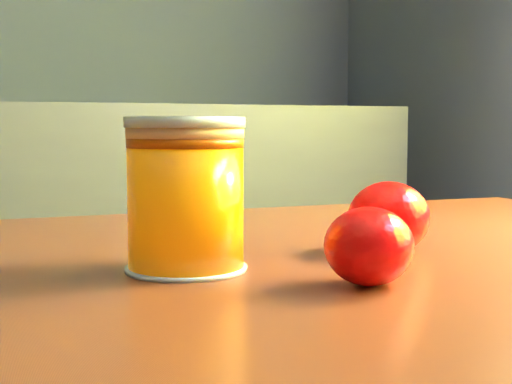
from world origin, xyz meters
name	(u,v)px	position (x,y,z in m)	size (l,w,h in m)	color
table	(293,377)	(0.88, 0.26, 0.65)	(1.00, 0.70, 0.75)	maroon
juice_glass	(186,195)	(0.79, 0.25, 0.80)	(0.09, 0.09, 0.11)	orange
orange_front	(369,246)	(0.88, 0.16, 0.77)	(0.06, 0.06, 0.05)	#FF0C05
orange_back	(389,217)	(0.96, 0.26, 0.78)	(0.07, 0.07, 0.06)	#FF0C05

